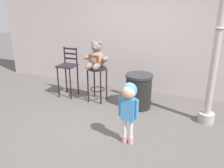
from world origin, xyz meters
name	(u,v)px	position (x,y,z in m)	size (l,w,h in m)	color
ground_plane	(99,128)	(0.00, 0.00, 0.00)	(24.00, 24.00, 0.00)	#5C5653
building_wall	(138,22)	(0.00, 2.23, 1.65)	(7.77, 0.30, 3.29)	#C0B3AE
bar_stool_with_teddy	(97,77)	(-0.55, 1.09, 0.55)	(0.41, 0.41, 0.77)	#252227
teddy_bear	(96,58)	(-0.55, 1.06, 0.98)	(0.55, 0.50, 0.57)	#7D635A
child_walking	(129,100)	(0.62, -0.24, 0.72)	(0.32, 0.25, 0.99)	#DD9B96
trash_bin	(139,91)	(0.39, 1.11, 0.36)	(0.56, 0.56, 0.72)	black
lamppost	(215,60)	(1.74, 0.96, 1.18)	(0.28, 0.28, 2.95)	#ADA99B
bar_chair_empty	(68,69)	(-1.31, 1.11, 0.65)	(0.38, 0.38, 1.13)	#252227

